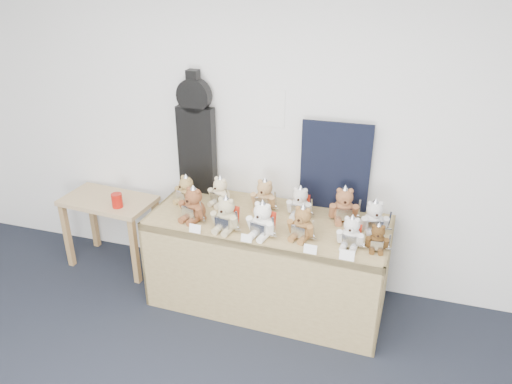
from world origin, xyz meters
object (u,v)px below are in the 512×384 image
(teddy_front_left, at_px, (226,215))
(teddy_back_right, at_px, (344,206))
(teddy_front_far_left, at_px, (193,205))
(teddy_front_right, at_px, (302,224))
(teddy_back_centre_right, at_px, (300,203))
(guitar_case, at_px, (196,135))
(teddy_front_centre, at_px, (262,221))
(display_table, at_px, (265,243))
(teddy_front_end, at_px, (377,238))
(teddy_back_left, at_px, (220,192))
(teddy_back_end, at_px, (374,218))
(red_cup, at_px, (117,200))
(teddy_front_far_right, at_px, (351,233))
(teddy_back_centre_left, at_px, (264,196))
(teddy_back_far_left, at_px, (186,191))
(side_table, at_px, (109,211))

(teddy_front_left, height_order, teddy_back_right, teddy_back_right)
(teddy_front_far_left, distance_m, teddy_front_right, 0.84)
(teddy_back_centre_right, bearing_deg, teddy_front_left, -140.79)
(guitar_case, height_order, teddy_front_centre, guitar_case)
(display_table, bearing_deg, teddy_front_right, -18.94)
(teddy_front_end, bearing_deg, teddy_back_left, 161.69)
(teddy_back_right, distance_m, teddy_back_end, 0.26)
(display_table, height_order, teddy_front_right, teddy_front_right)
(display_table, height_order, red_cup, red_cup)
(guitar_case, height_order, teddy_front_far_right, guitar_case)
(red_cup, distance_m, teddy_front_centre, 1.38)
(teddy_front_right, bearing_deg, teddy_front_end, 13.01)
(teddy_front_right, relative_size, teddy_front_end, 1.28)
(teddy_back_centre_left, xyz_separation_m, teddy_back_far_left, (-0.64, -0.08, -0.01))
(teddy_front_end, distance_m, teddy_back_right, 0.45)
(teddy_front_centre, relative_size, teddy_front_right, 1.07)
(teddy_front_end, distance_m, teddy_back_end, 0.24)
(teddy_back_centre_left, bearing_deg, teddy_back_centre_right, 0.97)
(teddy_back_far_left, bearing_deg, teddy_back_centre_left, 35.15)
(teddy_front_centre, xyz_separation_m, teddy_front_far_right, (0.63, 0.04, -0.01))
(guitar_case, height_order, teddy_back_end, guitar_case)
(red_cup, relative_size, teddy_back_left, 0.46)
(teddy_front_far_left, xyz_separation_m, teddy_back_centre_left, (0.46, 0.33, -0.01))
(side_table, relative_size, teddy_front_right, 2.96)
(side_table, height_order, teddy_front_far_right, teddy_front_far_right)
(side_table, height_order, teddy_front_centre, teddy_front_centre)
(red_cup, distance_m, teddy_back_centre_left, 1.27)
(teddy_back_far_left, bearing_deg, teddy_back_right, 31.55)
(side_table, height_order, teddy_front_end, teddy_front_end)
(teddy_front_centre, distance_m, teddy_front_end, 0.81)
(teddy_front_left, height_order, teddy_back_centre_right, teddy_front_left)
(teddy_front_left, relative_size, teddy_back_end, 1.05)
(teddy_front_centre, relative_size, teddy_back_centre_left, 1.05)
(display_table, height_order, teddy_back_centre_right, teddy_back_centre_right)
(teddy_front_far_left, relative_size, teddy_front_centre, 1.01)
(teddy_back_far_left, bearing_deg, teddy_front_left, -6.48)
(display_table, height_order, teddy_front_left, teddy_front_left)
(teddy_back_right, height_order, teddy_back_end, teddy_back_right)
(teddy_back_centre_left, bearing_deg, guitar_case, 171.35)
(teddy_front_right, height_order, teddy_back_end, teddy_back_end)
(teddy_front_far_left, relative_size, teddy_front_right, 1.08)
(teddy_front_far_right, distance_m, teddy_back_right, 0.38)
(teddy_front_centre, distance_m, teddy_front_far_right, 0.63)
(teddy_back_centre_right, bearing_deg, teddy_front_centre, -116.47)
(teddy_back_centre_right, xyz_separation_m, teddy_back_right, (0.33, 0.03, 0.01))
(guitar_case, relative_size, teddy_back_left, 3.86)
(teddy_back_centre_left, bearing_deg, display_table, -65.53)
(teddy_front_far_right, distance_m, teddy_front_end, 0.18)
(teddy_front_end, relative_size, teddy_back_end, 0.77)
(teddy_front_right, distance_m, teddy_back_centre_right, 0.33)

